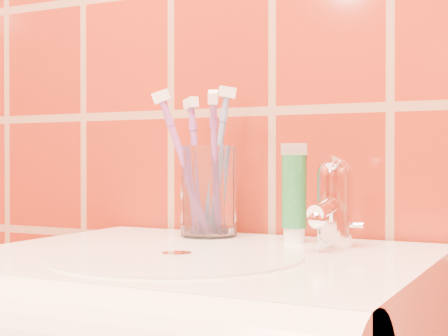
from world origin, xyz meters
The scene contains 7 objects.
glass_tumbler centered at (-0.07, 1.12, 0.92)m, with size 0.08×0.08×0.14m, color white.
toothpaste_tube centered at (0.07, 1.11, 0.92)m, with size 0.04×0.04×0.14m.
faucet centered at (0.14, 1.09, 0.91)m, with size 0.05×0.11×0.12m.
toothbrush_0 centered at (-0.09, 1.12, 0.95)m, with size 0.05×0.04×0.22m, color #894BA2, non-canonical shape.
toothbrush_1 centered at (-0.05, 1.10, 0.96)m, with size 0.05×0.08×0.22m, color #7A428E, non-canonical shape.
toothbrush_2 centered at (-0.10, 1.10, 0.96)m, with size 0.09×0.06×0.22m, color #8B4CA4, non-canonical shape.
toothbrush_3 centered at (-0.07, 1.14, 0.96)m, with size 0.05×0.04×0.23m, color #6987BC, non-canonical shape.
Camera 1 is at (0.41, 0.21, 0.97)m, focal length 55.00 mm.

